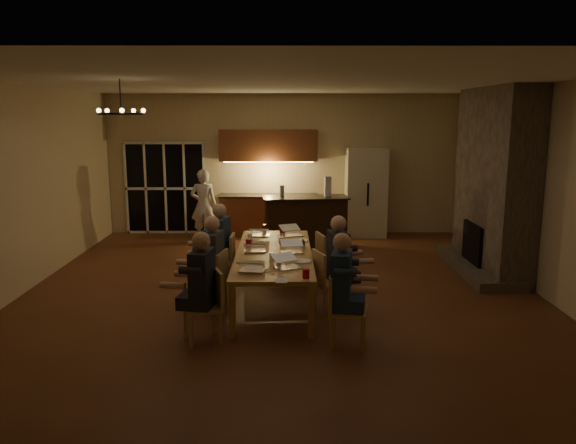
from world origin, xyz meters
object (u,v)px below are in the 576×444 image
(chair_left_far, at_px, (220,262))
(mug_front, at_px, (272,256))
(person_right_mid, at_px, (338,264))
(laptop_c, at_px, (254,244))
(person_right_near, at_px, (341,290))
(can_right, at_px, (303,243))
(dining_table, at_px, (274,276))
(plate_near, at_px, (302,261))
(plate_left, at_px, (253,268))
(chair_right_far, at_px, (332,260))
(redcup_mid, at_px, (249,243))
(mug_mid, at_px, (282,240))
(plate_far, at_px, (299,241))
(standing_person, at_px, (204,205))
(redcup_far, at_px, (282,229))
(can_silver, at_px, (278,260))
(laptop_b, at_px, (288,260))
(chair_left_near, at_px, (202,307))
(person_left_near, at_px, (202,288))
(person_left_far, at_px, (220,247))
(can_cola, at_px, (265,228))
(bar_blender, at_px, (328,186))
(laptop_a, at_px, (252,263))
(bar_island, at_px, (305,223))
(chair_right_mid, at_px, (332,282))
(person_left_mid, at_px, (213,265))
(chair_right_near, at_px, (348,310))
(redcup_near, at_px, (306,274))
(refrigerator, at_px, (366,192))
(bar_bottle, at_px, (282,191))
(chair_left_mid, at_px, (209,282))
(mug_back, at_px, (250,237))
(laptop_d, at_px, (293,245))
(laptop_e, at_px, (260,229))
(chandelier, at_px, (121,114))
(laptop_f, at_px, (292,229))

(chair_left_far, xyz_separation_m, mug_front, (0.84, -0.99, 0.36))
(person_right_mid, xyz_separation_m, laptop_c, (-1.18, 0.51, 0.17))
(person_right_near, xyz_separation_m, can_right, (-0.40, 1.93, 0.12))
(dining_table, xyz_separation_m, mug_front, (-0.02, -0.46, 0.43))
(plate_near, distance_m, plate_left, 0.73)
(chair_right_far, distance_m, redcup_mid, 1.40)
(mug_mid, xyz_separation_m, plate_far, (0.28, 0.15, -0.04))
(standing_person, relative_size, redcup_far, 13.21)
(can_silver, bearing_deg, laptop_b, -60.81)
(dining_table, relative_size, can_right, 25.24)
(chair_left_near, distance_m, person_left_near, 0.25)
(person_left_far, xyz_separation_m, can_cola, (0.67, 0.92, 0.12))
(person_left_far, xyz_separation_m, redcup_far, (0.98, 0.82, 0.12))
(standing_person, height_order, redcup_mid, standing_person)
(plate_far, relative_size, bar_blender, 0.63)
(laptop_a, xyz_separation_m, redcup_far, (0.38, 2.41, -0.05))
(bar_blender, bearing_deg, dining_table, -115.98)
(bar_blender, bearing_deg, laptop_c, -120.38)
(bar_island, height_order, chair_right_far, bar_island)
(standing_person, bearing_deg, bar_island, 164.18)
(bar_island, height_order, standing_person, standing_person)
(chair_right_far, distance_m, redcup_far, 1.14)
(chair_right_mid, xyz_separation_m, person_right_mid, (0.08, 0.02, 0.24))
(redcup_far, xyz_separation_m, can_cola, (-0.31, 0.10, 0.00))
(person_left_mid, xyz_separation_m, laptop_c, (0.55, 0.53, 0.17))
(person_left_mid, bearing_deg, chair_left_near, 9.09)
(dining_table, distance_m, chair_right_near, 1.90)
(chair_left_far, distance_m, redcup_near, 2.32)
(refrigerator, relative_size, can_cola, 16.67)
(chair_right_mid, distance_m, person_left_mid, 1.67)
(laptop_c, distance_m, plate_far, 0.96)
(chair_right_near, distance_m, can_right, 2.05)
(bar_bottle, bearing_deg, chair_right_near, -80.72)
(dining_table, relative_size, chair_right_near, 3.40)
(bar_island, bearing_deg, chair_left_mid, -116.51)
(mug_back, distance_m, can_right, 0.98)
(laptop_d, relative_size, plate_left, 1.28)
(redcup_near, height_order, can_silver, same)
(chair_left_mid, distance_m, chair_right_far, 2.16)
(plate_left, bearing_deg, mug_front, 62.42)
(mug_mid, bearing_deg, chair_left_mid, -133.33)
(chair_right_far, distance_m, person_left_far, 1.79)
(chair_left_far, height_order, standing_person, standing_person)
(chair_left_far, bearing_deg, standing_person, -166.25)
(laptop_b, height_order, laptop_e, same)
(bar_blender, bearing_deg, chandelier, -137.02)
(standing_person, bearing_deg, can_silver, 110.94)
(chandelier, height_order, redcup_near, chandelier)
(person_right_mid, distance_m, bar_bottle, 3.94)
(bar_island, distance_m, laptop_f, 2.30)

